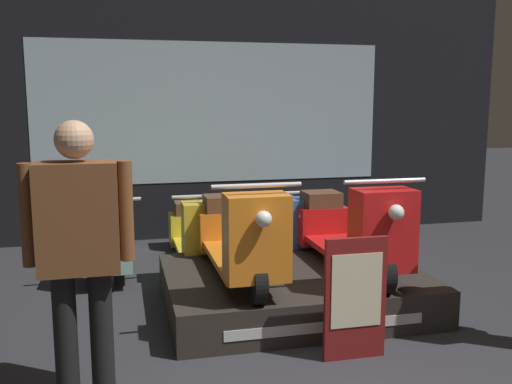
{
  "coord_description": "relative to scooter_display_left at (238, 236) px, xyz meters",
  "views": [
    {
      "loc": [
        -1.12,
        -2.92,
        1.7
      ],
      "look_at": [
        0.1,
        2.16,
        0.86
      ],
      "focal_mm": 40.0,
      "sensor_mm": 36.0,
      "label": 1
    }
  ],
  "objects": [
    {
      "name": "display_platform",
      "position": [
        0.47,
        0.03,
        -0.48
      ],
      "size": [
        2.09,
        1.6,
        0.3
      ],
      "color": "#2D2823",
      "rests_on": "ground_plane"
    },
    {
      "name": "person_left_browsing",
      "position": [
        -1.13,
        -1.14,
        0.31
      ],
      "size": [
        0.59,
        0.24,
        1.6
      ],
      "color": "black",
      "rests_on": "ground_plane"
    },
    {
      "name": "scooter_display_left",
      "position": [
        0.0,
        0.0,
        0.0
      ],
      "size": [
        0.62,
        1.73,
        0.85
      ],
      "color": "black",
      "rests_on": "display_platform"
    },
    {
      "name": "scooter_display_right",
      "position": [
        0.94,
        0.0,
        0.0
      ],
      "size": [
        0.62,
        1.73,
        0.85
      ],
      "color": "black",
      "rests_on": "display_platform"
    },
    {
      "name": "price_sign_board",
      "position": [
        0.58,
        -0.99,
        -0.22
      ],
      "size": [
        0.43,
        0.04,
        0.83
      ],
      "color": "maroon",
      "rests_on": "ground_plane"
    },
    {
      "name": "scooter_backrow_0",
      "position": [
        -1.03,
        1.45,
        -0.3
      ],
      "size": [
        0.62,
        1.73,
        0.85
      ],
      "color": "black",
      "rests_on": "ground_plane"
    },
    {
      "name": "scooter_backrow_1",
      "position": [
        -0.14,
        1.45,
        -0.3
      ],
      "size": [
        0.62,
        1.73,
        0.85
      ],
      "color": "black",
      "rests_on": "ground_plane"
    },
    {
      "name": "shop_wall_back",
      "position": [
        0.23,
        2.7,
        0.97
      ],
      "size": [
        7.73,
        0.09,
        3.2
      ],
      "color": "black",
      "rests_on": "ground_plane"
    },
    {
      "name": "scooter_backrow_2",
      "position": [
        0.76,
        1.45,
        -0.3
      ],
      "size": [
        0.62,
        1.73,
        0.85
      ],
      "color": "black",
      "rests_on": "ground_plane"
    }
  ]
}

